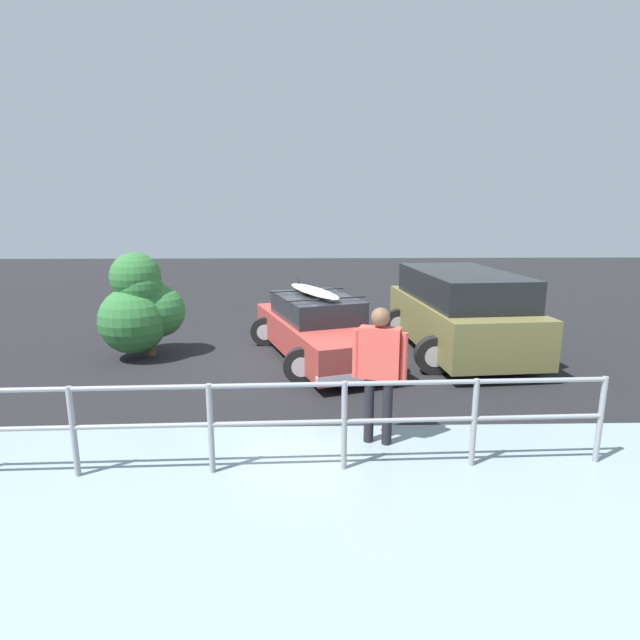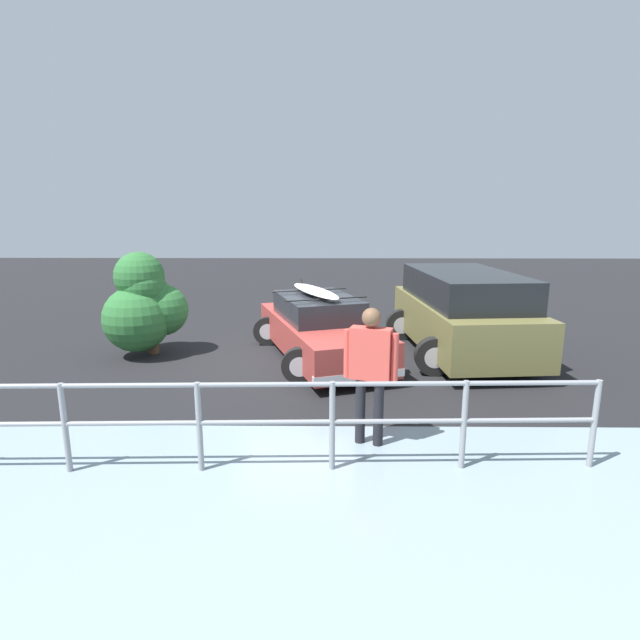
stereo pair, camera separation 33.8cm
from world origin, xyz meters
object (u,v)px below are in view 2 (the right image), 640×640
at_px(sedan_car, 320,329).
at_px(person_bystander, 370,364).
at_px(bush_near_left, 145,305).
at_px(suv_car, 463,312).

distance_m(sedan_car, person_bystander, 4.04).
height_order(person_bystander, bush_near_left, bush_near_left).
relative_size(sedan_car, bush_near_left, 2.14).
bearing_deg(bush_near_left, person_bystander, 136.71).
bearing_deg(suv_car, bush_near_left, 1.05).
bearing_deg(sedan_car, bush_near_left, -2.87).
xyz_separation_m(sedan_car, person_bystander, (-0.70, 3.95, 0.48)).
distance_m(suv_car, bush_near_left, 6.73).
height_order(sedan_car, bush_near_left, bush_near_left).
bearing_deg(suv_car, sedan_car, 5.79).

